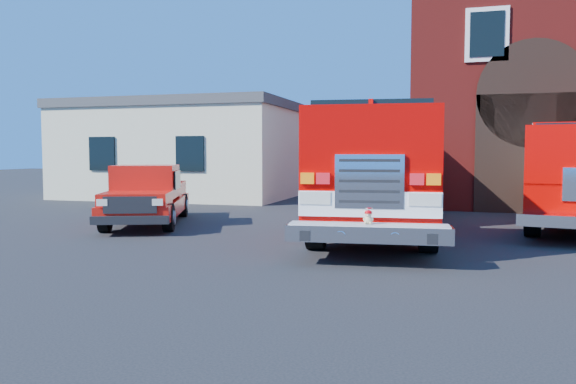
# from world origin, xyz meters

# --- Properties ---
(ground) EXTENTS (100.00, 100.00, 0.00)m
(ground) POSITION_xyz_m (0.00, 0.00, 0.00)
(ground) COLOR black
(ground) RESTS_ON ground
(parking_stripe_far) EXTENTS (0.12, 3.00, 0.01)m
(parking_stripe_far) POSITION_xyz_m (6.50, 7.00, 0.00)
(parking_stripe_far) COLOR yellow
(parking_stripe_far) RESTS_ON ground
(side_building) EXTENTS (10.20, 8.20, 4.35)m
(side_building) POSITION_xyz_m (-9.00, 13.00, 2.20)
(side_building) COLOR beige
(side_building) RESTS_ON ground
(fire_engine) EXTENTS (3.77, 10.21, 3.07)m
(fire_engine) POSITION_xyz_m (1.02, 3.62, 1.59)
(fire_engine) COLOR black
(fire_engine) RESTS_ON ground
(pickup_truck) EXTENTS (3.55, 5.48, 1.69)m
(pickup_truck) POSITION_xyz_m (-5.39, 2.95, 0.80)
(pickup_truck) COLOR black
(pickup_truck) RESTS_ON ground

